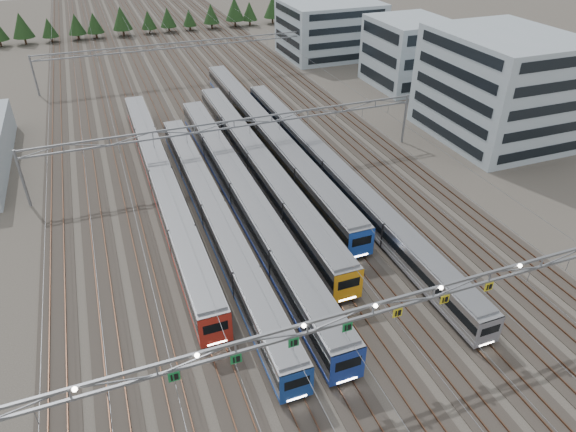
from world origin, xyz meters
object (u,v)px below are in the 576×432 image
object	(u,v)px
train_b	(214,215)
train_f	(331,170)
train_e	(267,134)
depot_bldg_mid	(409,53)
train_c	(243,194)
depot_bldg_south	(499,87)
gantry_far	(176,50)
depot_bldg_north	(330,29)
train_d	(258,164)
train_a	(162,181)
gantry_mid	(234,130)
gantry_near	(373,313)

from	to	relation	value
train_b	train_f	size ratio (longest dim) A/B	0.81
train_e	depot_bldg_mid	world-z (taller)	depot_bldg_mid
train_c	train_f	distance (m)	13.73
depot_bldg_south	depot_bldg_mid	xyz separation A→B (m)	(1.02, 27.84, -1.71)
train_c	gantry_far	size ratio (longest dim) A/B	1.06
depot_bldg_south	depot_bldg_north	xyz separation A→B (m)	(-4.58, 53.96, -2.05)
train_d	train_f	xyz separation A→B (m)	(9.00, -4.85, -0.30)
depot_bldg_mid	train_b	bearing A→B (deg)	-142.41
train_c	depot_bldg_north	bearing A→B (deg)	56.74
depot_bldg_south	depot_bldg_mid	distance (m)	27.92
train_a	depot_bldg_south	distance (m)	54.58
train_e	train_c	bearing A→B (deg)	-118.07
train_a	gantry_mid	size ratio (longest dim) A/B	1.04
depot_bldg_north	train_c	bearing A→B (deg)	-123.26
train_e	gantry_far	bearing A→B (deg)	99.81
train_d	train_f	distance (m)	10.23
gantry_near	train_b	bearing A→B (deg)	104.44
depot_bldg_south	depot_bldg_north	size ratio (longest dim) A/B	1.00
depot_bldg_north	depot_bldg_south	bearing A→B (deg)	-85.15
gantry_near	gantry_mid	world-z (taller)	gantry_near
train_a	train_e	bearing A→B (deg)	27.93
gantry_mid	train_f	bearing A→B (deg)	-36.80
train_b	depot_bldg_south	world-z (taller)	depot_bldg_south
train_a	gantry_far	size ratio (longest dim) A/B	1.04
train_b	train_d	size ratio (longest dim) A/B	0.95
gantry_mid	gantry_far	size ratio (longest dim) A/B	1.00
train_a	train_b	size ratio (longest dim) A/B	1.09
train_c	depot_bldg_north	distance (m)	74.25
train_e	depot_bldg_north	size ratio (longest dim) A/B	2.91
gantry_mid	train_e	bearing A→B (deg)	41.49
train_d	gantry_near	size ratio (longest dim) A/B	1.01
depot_bldg_north	gantry_near	bearing A→B (deg)	-112.86
depot_bldg_mid	train_e	bearing A→B (deg)	-152.97
train_a	depot_bldg_north	xyz separation A→B (m)	(49.66, 54.67, 4.02)
gantry_near	depot_bldg_south	xyz separation A→B (m)	(43.04, 37.26, 1.23)
train_b	train_c	distance (m)	5.52
train_f	gantry_far	bearing A→B (deg)	101.89
gantry_far	depot_bldg_south	size ratio (longest dim) A/B	2.56
train_d	depot_bldg_south	xyz separation A→B (m)	(40.74, 0.71, 5.99)
train_a	gantry_near	bearing A→B (deg)	-72.96
train_b	depot_bldg_mid	world-z (taller)	depot_bldg_mid
train_a	gantry_far	xyz separation A→B (m)	(11.25, 48.57, 4.14)
train_d	gantry_mid	bearing A→B (deg)	122.22
gantry_mid	depot_bldg_north	world-z (taller)	depot_bldg_north
train_d	train_c	bearing A→B (deg)	-121.53
gantry_far	train_a	bearing A→B (deg)	-103.04
gantry_far	gantry_mid	bearing A→B (deg)	-90.00
train_a	gantry_mid	bearing A→B (deg)	17.62
train_a	gantry_far	world-z (taller)	gantry_far
train_c	depot_bldg_south	xyz separation A→B (m)	(45.24, 8.04, 5.99)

